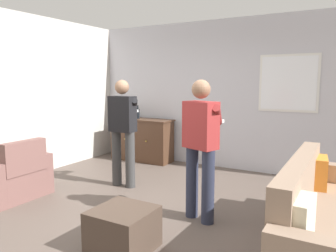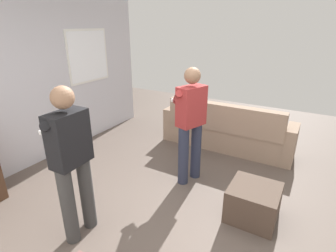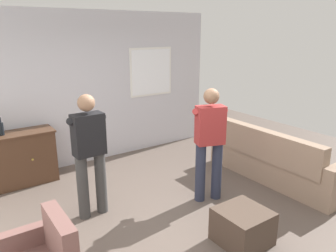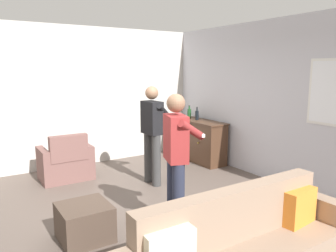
{
  "view_description": "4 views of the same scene",
  "coord_description": "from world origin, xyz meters",
  "px_view_note": "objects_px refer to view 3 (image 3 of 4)",
  "views": [
    {
      "loc": [
        2.29,
        -3.3,
        1.66
      ],
      "look_at": [
        0.25,
        0.29,
        1.09
      ],
      "focal_mm": 35.0,
      "sensor_mm": 36.0,
      "label": 1
    },
    {
      "loc": [
        -2.35,
        -1.27,
        2.2
      ],
      "look_at": [
        0.16,
        0.18,
        1.06
      ],
      "focal_mm": 28.0,
      "sensor_mm": 36.0,
      "label": 2
    },
    {
      "loc": [
        -2.27,
        -3.14,
        2.44
      ],
      "look_at": [
        0.12,
        0.3,
        1.22
      ],
      "focal_mm": 35.0,
      "sensor_mm": 36.0,
      "label": 3
    },
    {
      "loc": [
        3.9,
        -1.94,
        1.97
      ],
      "look_at": [
        0.27,
        0.36,
        1.21
      ],
      "focal_mm": 35.0,
      "sensor_mm": 36.0,
      "label": 4
    }
  ],
  "objects_px": {
    "sideboard_cabinet": "(12,160)",
    "bottle_wine_green": "(1,128)",
    "person_standing_right": "(209,139)",
    "person_standing_left": "(89,150)",
    "ottoman": "(243,226)",
    "couch": "(270,161)"
  },
  "relations": [
    {
      "from": "couch",
      "to": "person_standing_right",
      "type": "bearing_deg",
      "value": 174.59
    },
    {
      "from": "sideboard_cabinet",
      "to": "person_standing_right",
      "type": "distance_m",
      "value": 3.17
    },
    {
      "from": "person_standing_left",
      "to": "sideboard_cabinet",
      "type": "bearing_deg",
      "value": 114.64
    },
    {
      "from": "ottoman",
      "to": "person_standing_right",
      "type": "bearing_deg",
      "value": 70.46
    },
    {
      "from": "couch",
      "to": "bottle_wine_green",
      "type": "distance_m",
      "value": 4.34
    },
    {
      "from": "sideboard_cabinet",
      "to": "person_standing_left",
      "type": "relative_size",
      "value": 0.8
    },
    {
      "from": "person_standing_right",
      "to": "person_standing_left",
      "type": "bearing_deg",
      "value": 160.11
    },
    {
      "from": "couch",
      "to": "bottle_wine_green",
      "type": "relative_size",
      "value": 8.52
    },
    {
      "from": "person_standing_left",
      "to": "person_standing_right",
      "type": "distance_m",
      "value": 1.68
    },
    {
      "from": "bottle_wine_green",
      "to": "ottoman",
      "type": "relative_size",
      "value": 0.49
    },
    {
      "from": "ottoman",
      "to": "person_standing_right",
      "type": "distance_m",
      "value": 1.32
    },
    {
      "from": "sideboard_cabinet",
      "to": "person_standing_right",
      "type": "xyz_separation_m",
      "value": [
        2.29,
        -2.13,
        0.5
      ]
    },
    {
      "from": "sideboard_cabinet",
      "to": "person_standing_left",
      "type": "xyz_separation_m",
      "value": [
        0.71,
        -1.55,
        0.5
      ]
    },
    {
      "from": "ottoman",
      "to": "person_standing_left",
      "type": "distance_m",
      "value": 2.14
    },
    {
      "from": "bottle_wine_green",
      "to": "couch",
      "type": "bearing_deg",
      "value": -31.53
    },
    {
      "from": "bottle_wine_green",
      "to": "person_standing_left",
      "type": "relative_size",
      "value": 0.17
    },
    {
      "from": "bottle_wine_green",
      "to": "person_standing_right",
      "type": "relative_size",
      "value": 0.17
    },
    {
      "from": "couch",
      "to": "person_standing_left",
      "type": "xyz_separation_m",
      "value": [
        -2.85,
        0.69,
        0.59
      ]
    },
    {
      "from": "sideboard_cabinet",
      "to": "person_standing_right",
      "type": "bearing_deg",
      "value": -42.81
    },
    {
      "from": "sideboard_cabinet",
      "to": "bottle_wine_green",
      "type": "relative_size",
      "value": 4.81
    },
    {
      "from": "couch",
      "to": "sideboard_cabinet",
      "type": "distance_m",
      "value": 4.21
    },
    {
      "from": "ottoman",
      "to": "person_standing_left",
      "type": "bearing_deg",
      "value": 127.07
    }
  ]
}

